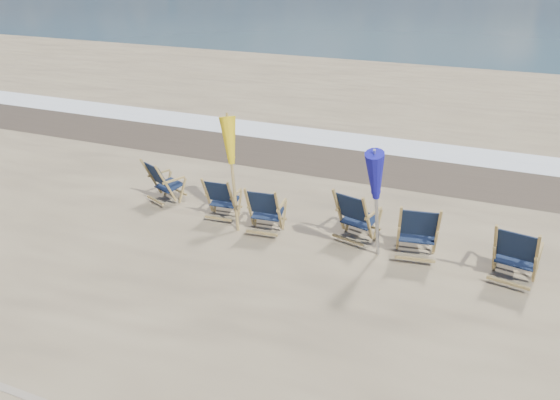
% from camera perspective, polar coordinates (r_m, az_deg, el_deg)
% --- Properties ---
extents(surf_foam, '(200.00, 1.40, 0.01)m').
position_cam_1_polar(surf_foam, '(14.96, 8.96, 5.93)').
color(surf_foam, silver).
rests_on(surf_foam, ground).
extents(wet_sand_strip, '(200.00, 2.60, 0.00)m').
position_cam_1_polar(wet_sand_strip, '(13.59, 7.41, 4.07)').
color(wet_sand_strip, '#42362A').
rests_on(wet_sand_strip, ground).
extents(beach_chair_0, '(0.83, 0.87, 0.95)m').
position_cam_1_polar(beach_chair_0, '(11.08, -11.84, 1.49)').
color(beach_chair_0, '#121D35').
rests_on(beach_chair_0, ground).
extents(beach_chair_1, '(0.63, 0.70, 0.92)m').
position_cam_1_polar(beach_chair_1, '(10.28, -5.01, -0.06)').
color(beach_chair_1, '#121D35').
rests_on(beach_chair_1, ground).
extents(beach_chair_2, '(0.70, 0.77, 0.99)m').
position_cam_1_polar(beach_chair_2, '(9.69, -0.16, -1.33)').
color(beach_chair_2, '#121D35').
rests_on(beach_chair_2, ground).
extents(beach_chair_3, '(0.83, 0.89, 1.03)m').
position_cam_1_polar(beach_chair_3, '(9.47, 9.11, -2.17)').
color(beach_chair_3, '#121D35').
rests_on(beach_chair_3, ground).
extents(beach_chair_4, '(0.80, 0.88, 1.08)m').
position_cam_1_polar(beach_chair_4, '(9.22, 16.08, -3.48)').
color(beach_chair_4, '#121D35').
rests_on(beach_chair_4, ground).
extents(beach_chair_5, '(0.81, 0.88, 1.07)m').
position_cam_1_polar(beach_chair_5, '(9.01, 25.17, -5.79)').
color(beach_chair_5, '#121D35').
rests_on(beach_chair_5, ground).
extents(umbrella_yellow, '(0.30, 0.30, 2.08)m').
position_cam_1_polar(umbrella_yellow, '(9.75, -5.04, 5.51)').
color(umbrella_yellow, '#9D8046').
rests_on(umbrella_yellow, ground).
extents(umbrella_blue, '(0.30, 0.30, 2.12)m').
position_cam_1_polar(umbrella_blue, '(8.58, 10.38, 2.75)').
color(umbrella_blue, '#A5A5AD').
rests_on(umbrella_blue, ground).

